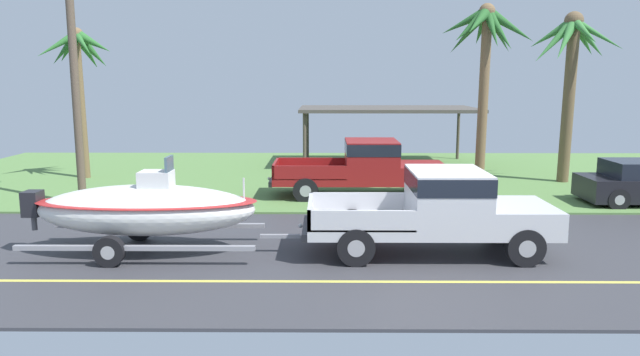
{
  "coord_description": "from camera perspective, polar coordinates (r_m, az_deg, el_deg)",
  "views": [
    {
      "loc": [
        -2.32,
        -12.76,
        3.85
      ],
      "look_at": [
        -2.43,
        0.98,
        1.56
      ],
      "focal_mm": 33.39,
      "sensor_mm": 36.0,
      "label": 1
    }
  ],
  "objects": [
    {
      "name": "parked_pickup_background",
      "position": [
        19.49,
        4.83,
        1.16
      ],
      "size": [
        5.79,
        2.09,
        1.89
      ],
      "color": "maroon",
      "rests_on": "ground"
    },
    {
      "name": "boat_on_trailer",
      "position": [
        13.79,
        -16.37,
        -2.87
      ],
      "size": [
        6.14,
        2.28,
        2.18
      ],
      "color": "gray",
      "rests_on": "ground"
    },
    {
      "name": "palm_tree_mid",
      "position": [
        23.7,
        22.92,
        10.79
      ],
      "size": [
        3.11,
        3.24,
        6.25
      ],
      "color": "brown",
      "rests_on": "ground"
    },
    {
      "name": "pickup_truck_towing",
      "position": [
        13.45,
        11.87,
        -2.79
      ],
      "size": [
        5.59,
        2.11,
        1.87
      ],
      "color": "silver",
      "rests_on": "ground"
    },
    {
      "name": "palm_tree_near_right",
      "position": [
        20.25,
        15.46,
        12.22
      ],
      "size": [
        3.15,
        3.21,
        6.23
      ],
      "color": "brown",
      "rests_on": "ground"
    },
    {
      "name": "palm_tree_near_left",
      "position": [
        24.64,
        -22.0,
        10.39
      ],
      "size": [
        2.66,
        2.97,
        5.76
      ],
      "color": "brown",
      "rests_on": "ground"
    },
    {
      "name": "ground",
      "position": [
        21.61,
        6.63,
        -0.9
      ],
      "size": [
        36.0,
        22.0,
        0.11
      ],
      "color": "#38383D"
    },
    {
      "name": "carport_awning",
      "position": [
        26.63,
        6.49,
        6.48
      ],
      "size": [
        7.72,
        4.52,
        2.62
      ],
      "color": "#4C4238",
      "rests_on": "ground"
    },
    {
      "name": "utility_pole",
      "position": [
        19.39,
        -22.57,
        10.63
      ],
      "size": [
        0.24,
        1.8,
        8.67
      ],
      "color": "brown",
      "rests_on": "ground"
    }
  ]
}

